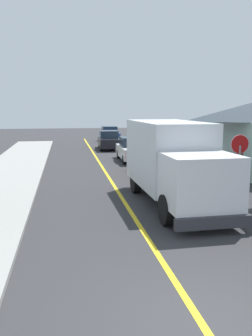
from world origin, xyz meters
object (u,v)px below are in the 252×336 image
at_px(parked_car_far, 109,140).
at_px(box_truck, 173,159).
at_px(parked_car_near, 154,161).
at_px(parked_car_mid, 132,150).
at_px(parked_car_furthest, 109,134).
at_px(stop_sign, 240,154).

bearing_deg(parked_car_far, box_truck, -89.31).
xyz_separation_m(parked_car_near, parked_car_far, (-0.96, 12.92, 0.00)).
height_order(box_truck, parked_car_far, box_truck).
xyz_separation_m(parked_car_mid, parked_car_furthest, (0.19, 14.71, 0.00)).
xyz_separation_m(box_truck, parked_car_mid, (0.54, 11.38, -0.97)).
bearing_deg(box_truck, parked_car_furthest, 88.41).
xyz_separation_m(parked_car_furthest, stop_sign, (2.30, -25.64, 1.06)).
relative_size(parked_car_mid, parked_car_furthest, 1.00).
height_order(parked_car_mid, parked_car_furthest, same).
bearing_deg(box_truck, stop_sign, 8.45).
distance_m(parked_car_near, stop_sign, 5.94).
bearing_deg(stop_sign, parked_car_furthest, 95.13).
distance_m(box_truck, parked_car_mid, 11.43).
bearing_deg(parked_car_mid, parked_car_far, 95.89).
xyz_separation_m(box_truck, parked_car_furthest, (0.73, 26.09, -0.97)).
bearing_deg(stop_sign, parked_car_near, 113.07).
bearing_deg(stop_sign, parked_car_mid, 102.83).
height_order(parked_car_far, parked_car_furthest, same).
xyz_separation_m(parked_car_mid, parked_car_far, (-0.76, 7.37, 0.00)).
bearing_deg(parked_car_near, parked_car_mid, 92.06).
xyz_separation_m(parked_car_far, stop_sign, (3.25, -18.30, 1.06)).
bearing_deg(box_truck, parked_car_far, 90.69).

